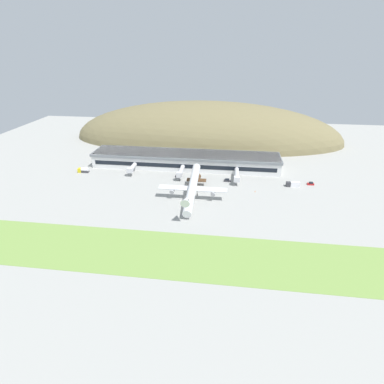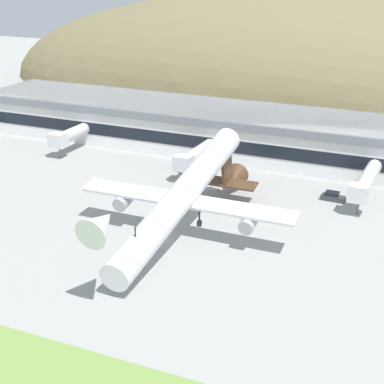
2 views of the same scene
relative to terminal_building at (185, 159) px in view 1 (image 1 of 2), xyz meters
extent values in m
plane|color=#9E9E99|center=(6.84, -47.25, -5.28)|extent=(364.63, 364.63, 0.00)
cube|color=#759947|center=(6.84, -90.41, -5.24)|extent=(328.17, 28.30, 0.08)
ellipsoid|color=olive|center=(7.74, 63.36, -5.28)|extent=(220.72, 83.40, 62.64)
cube|color=silver|center=(0.00, 0.02, -0.62)|extent=(118.66, 19.23, 9.33)
cube|color=slate|center=(0.00, 0.02, 3.21)|extent=(119.86, 20.43, 1.68)
cube|color=black|center=(0.00, -9.65, -1.08)|extent=(113.91, 0.16, 2.61)
cylinder|color=silver|center=(-30.77, -14.71, -1.28)|extent=(2.60, 10.22, 2.60)
cube|color=silver|center=(-30.77, -19.81, -1.28)|extent=(3.38, 2.86, 2.86)
cylinder|color=slate|center=(-30.77, -19.31, -3.28)|extent=(0.36, 0.36, 4.00)
cylinder|color=silver|center=(-0.15, -16.18, -1.28)|extent=(2.60, 13.15, 2.60)
cube|color=silver|center=(-0.15, -22.75, -1.28)|extent=(3.38, 2.86, 2.86)
cylinder|color=slate|center=(-0.15, -22.25, -3.28)|extent=(0.36, 0.36, 4.00)
cylinder|color=silver|center=(32.96, -17.32, -1.28)|extent=(2.60, 15.44, 2.60)
cube|color=silver|center=(32.96, -25.04, -1.28)|extent=(3.38, 2.86, 2.86)
cylinder|color=slate|center=(32.96, -24.54, -3.28)|extent=(0.36, 0.36, 4.00)
cylinder|color=silver|center=(10.39, -46.32, 1.81)|extent=(4.22, 39.64, 12.05)
cone|color=silver|center=(10.39, -67.99, 6.23)|extent=(4.13, 5.37, 4.98)
cone|color=#4C331E|center=(10.39, -24.24, -2.70)|extent=(4.13, 6.20, 5.14)
cube|color=#4C331E|center=(10.39, -27.54, 2.00)|extent=(0.50, 5.33, 8.65)
cube|color=#4C331E|center=(10.39, -27.33, -2.06)|extent=(10.96, 2.96, 0.94)
cube|color=silver|center=(10.39, -44.38, 0.68)|extent=(35.00, 3.62, 1.16)
cylinder|color=#9E9EA3|center=(-0.11, -44.91, -0.77)|extent=(2.30, 3.99, 2.97)
cylinder|color=#9E9EA3|center=(20.89, -44.91, -0.77)|extent=(2.30, 3.99, 2.97)
cylinder|color=#2D2D2D|center=(8.07, -44.38, -1.58)|extent=(0.28, 0.28, 2.20)
cylinder|color=#2D2D2D|center=(8.07, -44.38, -2.68)|extent=(0.45, 1.10, 1.10)
cylinder|color=#2D2D2D|center=(12.71, -44.38, -1.58)|extent=(0.28, 0.28, 2.20)
cylinder|color=#2D2D2D|center=(12.71, -44.38, -2.68)|extent=(0.45, 1.10, 1.10)
cylinder|color=#2D2D2D|center=(10.39, -59.90, 1.69)|extent=(0.22, 0.22, 1.98)
cylinder|color=#2D2D2D|center=(10.39, -59.90, 0.70)|extent=(0.30, 0.82, 0.82)
cube|color=#333338|center=(-1.74, -16.96, -4.83)|extent=(3.77, 1.93, 0.91)
cube|color=black|center=(-1.93, -16.96, -4.00)|extent=(2.08, 1.63, 0.74)
cube|color=#333338|center=(27.80, -19.92, -4.83)|extent=(4.29, 1.99, 0.91)
cube|color=black|center=(27.59, -19.90, -4.00)|extent=(2.40, 1.61, 0.74)
cube|color=#B21E1E|center=(74.85, -18.47, -4.83)|extent=(3.71, 2.00, 0.90)
cube|color=black|center=(75.04, -18.46, -4.01)|extent=(2.06, 1.66, 0.73)
cube|color=gold|center=(-64.10, -17.45, -3.96)|extent=(2.16, 2.45, 2.65)
cube|color=black|center=(-65.20, -17.46, -3.48)|extent=(0.11, 2.06, 1.17)
cube|color=#38383D|center=(-60.77, -17.40, -4.83)|extent=(4.56, 2.24, 0.90)
cylinder|color=silver|center=(-60.77, -17.40, -3.23)|extent=(4.33, 2.36, 2.30)
cube|color=#333338|center=(61.81, -22.28, -3.97)|extent=(2.40, 2.26, 2.62)
cube|color=black|center=(60.60, -22.29, -3.50)|extent=(0.11, 1.90, 1.15)
cube|color=silver|center=(65.51, -22.23, -3.83)|extent=(5.06, 2.30, 2.89)
cube|color=orange|center=(7.44, -23.83, -5.27)|extent=(0.52, 0.52, 0.03)
cone|color=orange|center=(7.44, -23.83, -4.98)|extent=(0.40, 0.40, 0.55)
cube|color=orange|center=(42.95, -31.83, -5.27)|extent=(0.52, 0.52, 0.03)
cone|color=orange|center=(42.95, -31.83, -4.98)|extent=(0.40, 0.40, 0.55)
camera|label=1|loc=(27.54, -180.60, 66.54)|focal=28.00mm
camera|label=2|loc=(48.76, -126.32, 36.69)|focal=60.00mm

